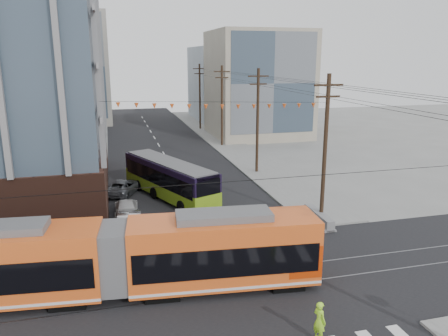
# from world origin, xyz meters

# --- Properties ---
(ground) EXTENTS (160.00, 160.00, 0.00)m
(ground) POSITION_xyz_m (0.00, 0.00, 0.00)
(ground) COLOR slate
(bg_bldg_nw_near) EXTENTS (18.00, 16.00, 18.00)m
(bg_bldg_nw_near) POSITION_xyz_m (-17.00, 52.00, 9.00)
(bg_bldg_nw_near) COLOR #8C99A5
(bg_bldg_nw_near) RESTS_ON ground
(bg_bldg_ne_near) EXTENTS (14.00, 14.00, 16.00)m
(bg_bldg_ne_near) POSITION_xyz_m (16.00, 48.00, 8.00)
(bg_bldg_ne_near) COLOR gray
(bg_bldg_ne_near) RESTS_ON ground
(bg_bldg_nw_far) EXTENTS (16.00, 18.00, 20.00)m
(bg_bldg_nw_far) POSITION_xyz_m (-14.00, 72.00, 10.00)
(bg_bldg_nw_far) COLOR gray
(bg_bldg_nw_far) RESTS_ON ground
(bg_bldg_ne_far) EXTENTS (16.00, 16.00, 14.00)m
(bg_bldg_ne_far) POSITION_xyz_m (18.00, 68.00, 7.00)
(bg_bldg_ne_far) COLOR #8C99A5
(bg_bldg_ne_far) RESTS_ON ground
(utility_pole_far) EXTENTS (0.30, 0.30, 11.00)m
(utility_pole_far) POSITION_xyz_m (8.50, 56.00, 5.50)
(utility_pole_far) COLOR black
(utility_pole_far) RESTS_ON ground
(streetcar) EXTENTS (21.45, 5.06, 4.10)m
(streetcar) POSITION_xyz_m (-6.61, 4.25, 2.05)
(streetcar) COLOR #E3581D
(streetcar) RESTS_ON ground
(city_bus) EXTENTS (7.03, 12.04, 3.39)m
(city_bus) POSITION_xyz_m (-1.73, 19.92, 1.70)
(city_bus) COLOR black
(city_bus) RESTS_ON ground
(parked_car_silver) EXTENTS (1.87, 4.71, 1.53)m
(parked_car_silver) POSITION_xyz_m (-5.54, 12.68, 0.76)
(parked_car_silver) COLOR #BABBBC
(parked_car_silver) RESTS_ON ground
(parked_car_white) EXTENTS (1.92, 4.42, 1.27)m
(parked_car_white) POSITION_xyz_m (-5.62, 16.29, 0.63)
(parked_car_white) COLOR #B3B3B3
(parked_car_white) RESTS_ON ground
(parked_car_grey) EXTENTS (4.07, 5.41, 1.36)m
(parked_car_grey) POSITION_xyz_m (-5.64, 21.95, 0.68)
(parked_car_grey) COLOR #414349
(parked_car_grey) RESTS_ON ground
(pedestrian) EXTENTS (0.62, 0.77, 1.85)m
(pedestrian) POSITION_xyz_m (1.88, -1.86, 0.93)
(pedestrian) COLOR #A7F329
(pedestrian) RESTS_ON ground
(jersey_barrier) EXTENTS (1.07, 4.14, 0.82)m
(jersey_barrier) POSITION_xyz_m (8.30, 10.98, 0.41)
(jersey_barrier) COLOR gray
(jersey_barrier) RESTS_ON ground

